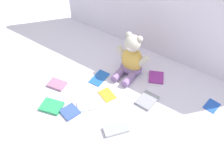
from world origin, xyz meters
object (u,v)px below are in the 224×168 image
Objects in this scene: book_case_2 at (116,129)px; book_case_6 at (147,100)px; teddy_bear at (131,59)px; book_case_7 at (70,112)px; book_case_9 at (57,84)px; book_case_1 at (156,77)px; book_case_3 at (107,95)px; book_case_4 at (99,78)px; book_case_5 at (89,105)px; book_case_0 at (212,106)px; book_case_8 at (52,106)px.

book_case_6 is (0.04, 0.28, -0.00)m from book_case_2.
book_case_7 is at bearing -102.90° from teddy_bear.
book_case_1 is at bearing -59.97° from book_case_9.
book_case_3 is 0.95× the size of book_case_9.
book_case_4 is 0.28m from book_case_9.
book_case_0 is at bearing -100.82° from book_case_5.
book_case_7 is (-0.28, -0.54, 0.00)m from book_case_1.
book_case_6 is at bearing -144.17° from book_case_0.
book_case_2 reaches higher than book_case_9.
teddy_bear is 0.57m from book_case_0.
book_case_2 is at bearing 68.29° from book_case_3.
book_case_6 is at bearing -37.41° from teddy_bear.
book_case_0 is 0.70× the size of book_case_2.
book_case_0 is 0.72m from book_case_4.
book_case_0 is 0.85m from book_case_7.
book_case_7 is at bearing -135.04° from book_case_0.
book_case_1 is at bearing 31.99° from book_case_4.
book_case_2 and book_case_8 have the same top height.
book_case_9 is (-0.27, 0.02, 0.00)m from book_case_5.
book_case_7 is (-0.10, -0.23, 0.00)m from book_case_3.
book_case_8 is (-0.22, -0.27, 0.00)m from book_case_3.
teddy_bear is 0.51m from book_case_9.
book_case_0 is at bearing 1.54° from teddy_bear.
teddy_bear reaches higher than book_case_6.
book_case_1 is at bearing -50.17° from book_case_8.
book_case_8 reaches higher than book_case_7.
book_case_1 is 0.77× the size of book_case_4.
book_case_2 is 1.29× the size of book_case_3.
book_case_6 is 0.57m from book_case_8.
teddy_bear is 2.26× the size of book_case_5.
book_case_4 is (-0.32, 0.28, -0.00)m from book_case_2.
book_case_0 is at bearing 139.07° from book_case_3.
teddy_bear is 0.49m from book_case_2.
teddy_bear is at bearing -176.71° from book_case_7.
book_case_1 is at bearing 13.59° from teddy_bear.
book_case_9 is at bearing -103.74° from book_case_7.
book_case_6 is at bearing -78.98° from book_case_9.
teddy_bear is at bearing -38.46° from book_case_8.
book_case_8 reaches higher than book_case_0.
book_case_9 is (-0.10, 0.15, -0.00)m from book_case_8.
book_case_2 is at bearing 115.56° from book_case_7.
book_case_6 is at bearing -94.49° from book_case_5.
book_case_9 is (-0.21, 0.12, 0.00)m from book_case_7.
book_case_0 is at bearing -70.43° from book_case_8.
book_case_8 is (-0.09, -0.36, 0.00)m from book_case_4.
book_case_3 is at bearing -6.31° from book_case_2.
book_case_8 is 0.18m from book_case_9.
book_case_7 is (-0.33, -0.33, -0.00)m from book_case_6.
book_case_3 is 1.13× the size of book_case_7.
teddy_bear reaches higher than book_case_5.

